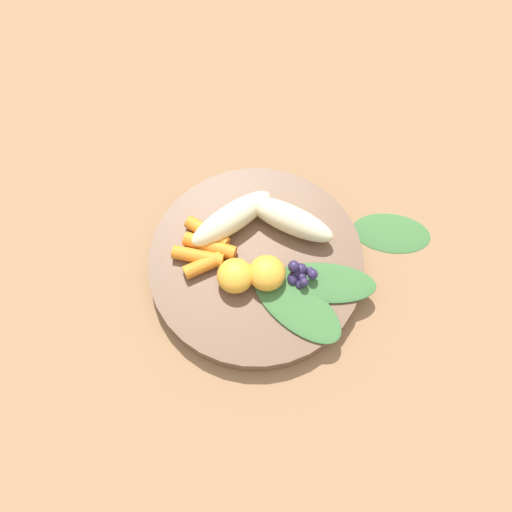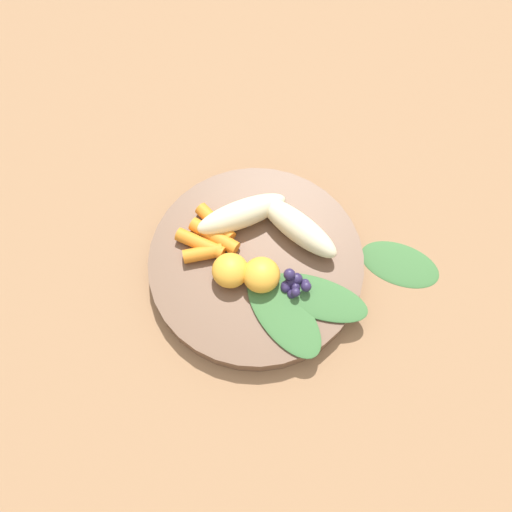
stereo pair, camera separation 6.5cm
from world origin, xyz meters
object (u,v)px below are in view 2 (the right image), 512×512
at_px(banana_peeled_left, 242,214).
at_px(kale_leaf_stray, 400,264).
at_px(orange_segment_near, 261,275).
at_px(bowl, 256,264).
at_px(banana_peeled_right, 298,227).

relative_size(banana_peeled_left, kale_leaf_stray, 1.15).
bearing_deg(orange_segment_near, bowl, -11.60).
height_order(banana_peeled_left, banana_peeled_right, same).
distance_m(banana_peeled_left, kale_leaf_stray, 0.20).
relative_size(banana_peeled_left, banana_peeled_right, 1.00).
height_order(banana_peeled_right, orange_segment_near, banana_peeled_right).
bearing_deg(banana_peeled_left, orange_segment_near, 83.92).
distance_m(orange_segment_near, kale_leaf_stray, 0.17).
bearing_deg(banana_peeled_left, banana_peeled_right, 142.52).
height_order(bowl, kale_leaf_stray, bowl).
xyz_separation_m(banana_peeled_left, banana_peeled_right, (-0.04, -0.05, 0.00)).
relative_size(bowl, kale_leaf_stray, 2.61).
distance_m(banana_peeled_right, orange_segment_near, 0.07).
height_order(banana_peeled_left, kale_leaf_stray, banana_peeled_left).
bearing_deg(banana_peeled_right, orange_segment_near, 95.51).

